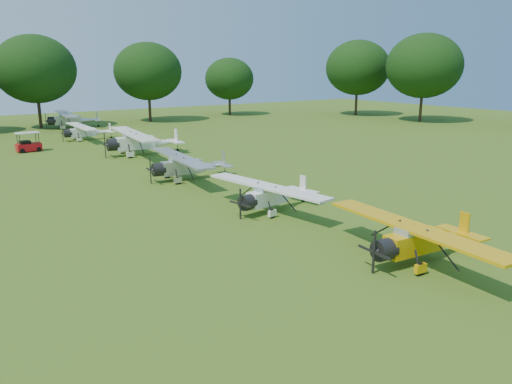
# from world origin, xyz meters

# --- Properties ---
(ground) EXTENTS (160.00, 160.00, 0.00)m
(ground) POSITION_xyz_m (0.00, 0.00, 0.00)
(ground) COLOR #345515
(ground) RESTS_ON ground
(tree_belt) EXTENTS (137.36, 130.27, 14.52)m
(tree_belt) POSITION_xyz_m (3.57, 0.16, 8.03)
(tree_belt) COLOR black
(tree_belt) RESTS_ON ground
(aircraft_2) EXTENTS (6.11, 9.75, 1.92)m
(aircraft_2) POSITION_xyz_m (0.83, -6.20, 1.12)
(aircraft_2) COLOR #D59F08
(aircraft_2) RESTS_ON ground
(aircraft_3) EXTENTS (5.84, 9.26, 1.82)m
(aircraft_3) POSITION_xyz_m (0.21, 4.13, 1.06)
(aircraft_3) COLOR white
(aircraft_3) RESTS_ON ground
(aircraft_4) EXTENTS (6.48, 10.31, 2.03)m
(aircraft_4) POSITION_xyz_m (-0.14, 14.78, 1.18)
(aircraft_4) COLOR silver
(aircraft_4) RESTS_ON ground
(aircraft_5) EXTENTS (7.72, 12.29, 2.41)m
(aircraft_5) POSITION_xyz_m (1.18, 27.47, 1.41)
(aircraft_5) COLOR white
(aircraft_5) RESTS_ON ground
(aircraft_6) EXTENTS (5.95, 9.46, 1.87)m
(aircraft_6) POSITION_xyz_m (-0.29, 40.86, 1.09)
(aircraft_6) COLOR white
(aircraft_6) RESTS_ON ground
(aircraft_7) EXTENTS (7.42, 11.79, 2.32)m
(aircraft_7) POSITION_xyz_m (1.43, 53.85, 1.35)
(aircraft_7) COLOR silver
(aircraft_7) RESTS_ON ground
(golf_cart) EXTENTS (2.41, 1.58, 1.99)m
(golf_cart) POSITION_xyz_m (-7.73, 35.76, 0.66)
(golf_cart) COLOR red
(golf_cart) RESTS_ON ground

